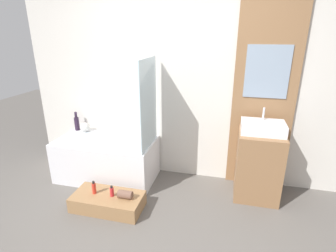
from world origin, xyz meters
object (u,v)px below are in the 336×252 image
object	(u,v)px
wooden_step_bench	(108,202)
bottle_soap_primary	(94,188)
bathtub	(107,159)
sink	(263,127)
vase_tall_dark	(77,123)
vase_round_light	(85,127)
bottle_soap_secondary	(112,192)

from	to	relation	value
wooden_step_bench	bottle_soap_primary	distance (m)	0.22
bathtub	bottle_soap_primary	size ratio (longest dim) A/B	8.38
sink	bottle_soap_primary	world-z (taller)	sink
sink	wooden_step_bench	bearing A→B (deg)	-157.28
vase_tall_dark	vase_round_light	bearing A→B (deg)	-12.64
vase_round_light	wooden_step_bench	bearing A→B (deg)	-49.41
vase_tall_dark	bathtub	bearing A→B (deg)	-24.17
bottle_soap_primary	bottle_soap_secondary	distance (m)	0.22
bottle_soap_primary	bottle_soap_secondary	world-z (taller)	bottle_soap_primary
wooden_step_bench	bottle_soap_secondary	distance (m)	0.15
bathtub	bottle_soap_secondary	bearing A→B (deg)	-59.67
wooden_step_bench	vase_round_light	bearing A→B (deg)	130.59
sink	bathtub	bearing A→B (deg)	-178.11
sink	bottle_soap_primary	size ratio (longest dim) A/B	3.10
bathtub	sink	xyz separation A→B (m)	(1.95, 0.06, 0.60)
vase_round_light	bottle_soap_primary	world-z (taller)	vase_round_light
sink	vase_tall_dark	bearing A→B (deg)	175.67
wooden_step_bench	bottle_soap_primary	world-z (taller)	bottle_soap_primary
sink	bottle_soap_secondary	world-z (taller)	sink
bathtub	wooden_step_bench	xyz separation A→B (m)	(0.31, -0.62, -0.20)
sink	vase_round_light	bearing A→B (deg)	176.20
sink	bottle_soap_secondary	size ratio (longest dim) A/B	3.79
sink	vase_tall_dark	size ratio (longest dim) A/B	1.78
bathtub	vase_round_light	bearing A→B (deg)	152.14
bathtub	bottle_soap_primary	world-z (taller)	bathtub
wooden_step_bench	vase_round_light	xyz separation A→B (m)	(-0.72, 0.85, 0.54)
wooden_step_bench	bottle_soap_secondary	size ratio (longest dim) A/B	6.27
bottle_soap_secondary	sink	bearing A→B (deg)	23.49
sink	bottle_soap_primary	xyz separation A→B (m)	(-1.80, -0.69, -0.65)
wooden_step_bench	bottle_soap_primary	size ratio (longest dim) A/B	5.12
bottle_soap_primary	bottle_soap_secondary	size ratio (longest dim) A/B	1.22
bathtub	sink	world-z (taller)	sink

